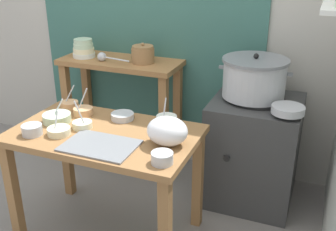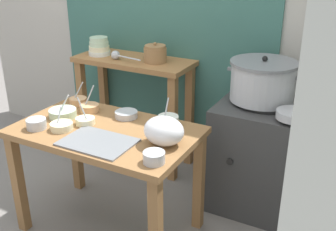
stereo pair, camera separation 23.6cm
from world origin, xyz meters
The scene contains 21 objects.
ground_plane centered at (0.00, 0.00, 0.00)m, with size 9.00×9.00×0.00m, color gray.
wall_back centered at (0.08, 1.10, 1.30)m, with size 4.40×0.12×2.60m.
prep_table centered at (0.06, -0.04, 0.61)m, with size 1.10×0.66×0.72m.
back_shelf_table centered at (-0.29, 0.83, 0.68)m, with size 0.96×0.40×0.90m.
stove_block centered at (0.82, 0.70, 0.38)m, with size 0.60×0.61×0.78m.
steamer_pot centered at (0.78, 0.72, 0.91)m, with size 0.49×0.44×0.30m.
clay_pot centered at (-0.09, 0.83, 0.96)m, with size 0.18×0.18×0.15m.
bowl_stack_enamel centered at (-0.60, 0.80, 0.97)m, with size 0.18×0.18×0.15m.
ladle centered at (-0.39, 0.75, 0.94)m, with size 0.29×0.08×0.07m.
serving_tray centered at (0.13, -0.21, 0.72)m, with size 0.40×0.28×0.01m, color slate.
plastic_bag centered at (0.46, -0.05, 0.80)m, with size 0.23×0.19×0.16m, color white.
wide_pan centered at (1.04, 0.50, 0.80)m, with size 0.20×0.20×0.05m, color #B7BABF.
prep_bowl_0 centered at (0.07, 0.17, 0.74)m, with size 0.14×0.14×0.04m.
prep_bowl_1 centered at (-0.29, -0.02, 0.75)m, with size 0.17×0.17×0.15m.
prep_bowl_2 centered at (-0.35, 0.21, 0.75)m, with size 0.12×0.12×0.15m.
prep_bowl_3 centered at (-0.20, 0.14, 0.75)m, with size 0.13×0.13×0.17m.
prep_bowl_4 centered at (-0.17, -0.17, 0.74)m, with size 0.13×0.13×0.13m.
prep_bowl_5 centered at (0.36, 0.19, 0.75)m, with size 0.13×0.13×0.16m.
prep_bowl_6 centered at (-0.09, -0.04, 0.74)m, with size 0.12×0.12×0.18m.
prep_bowl_7 centered at (0.51, -0.25, 0.75)m, with size 0.11×0.11×0.06m.
prep_bowl_8 centered at (-0.31, -0.23, 0.75)m, with size 0.12×0.12×0.06m.
Camera 1 is at (1.20, -1.91, 1.75)m, focal length 43.37 mm.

